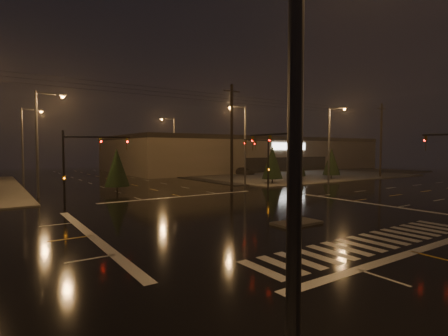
{
  "coord_description": "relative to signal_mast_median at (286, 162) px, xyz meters",
  "views": [
    {
      "loc": [
        -15.42,
        -18.82,
        4.5
      ],
      "look_at": [
        0.71,
        4.87,
        3.0
      ],
      "focal_mm": 28.0,
      "sensor_mm": 36.0,
      "label": 1
    }
  ],
  "objects": [
    {
      "name": "crosswalk",
      "position": [
        -0.0,
        -5.93,
        -3.75
      ],
      "size": [
        15.0,
        2.6,
        0.01
      ],
      "primitive_type": "cube",
      "color": "beige",
      "rests_on": "ground"
    },
    {
      "name": "streetlight_6",
      "position": [
        22.0,
        14.26,
        2.05
      ],
      "size": [
        0.32,
        2.77,
        10.0
      ],
      "color": "#38383A",
      "rests_on": "ground"
    },
    {
      "name": "streetlight_0",
      "position": [
        -11.18,
        -11.93,
        2.05
      ],
      "size": [
        2.77,
        0.32,
        10.0
      ],
      "color": "#38383A",
      "rests_on": "ground"
    },
    {
      "name": "parking_lot",
      "position": [
        35.0,
        31.07,
        -3.71
      ],
      "size": [
        50.0,
        24.0,
        0.08
      ],
      "primitive_type": "cube",
      "color": "black",
      "rests_on": "ground"
    },
    {
      "name": "signal_mast_nw",
      "position": [
        -9.5,
        13.21,
        0.04
      ],
      "size": [
        4.84,
        1.86,
        6.0
      ],
      "color": "black",
      "rests_on": "ground"
    },
    {
      "name": "conifer_0",
      "position": [
        15.65,
        18.59,
        -0.92
      ],
      "size": [
        2.74,
        2.74,
        4.97
      ],
      "color": "black",
      "rests_on": "ground"
    },
    {
      "name": "retail_building",
      "position": [
        35.0,
        49.06,
        0.09
      ],
      "size": [
        60.2,
        28.3,
        7.2
      ],
      "color": "#6C634D",
      "rests_on": "ground"
    },
    {
      "name": "utility_pole_1",
      "position": [
        8.0,
        17.07,
        2.38
      ],
      "size": [
        2.2,
        0.32,
        12.0
      ],
      "color": "black",
      "rests_on": "ground"
    },
    {
      "name": "stop_bar_far",
      "position": [
        -0.0,
        14.07,
        -3.75
      ],
      "size": [
        16.0,
        0.5,
        0.01
      ],
      "primitive_type": "cube",
      "color": "beige",
      "rests_on": "ground"
    },
    {
      "name": "streetlight_1",
      "position": [
        -11.18,
        21.07,
        2.05
      ],
      "size": [
        2.77,
        0.32,
        10.0
      ],
      "color": "#38383A",
      "rests_on": "ground"
    },
    {
      "name": "streetlight_3",
      "position": [
        11.18,
        19.07,
        2.05
      ],
      "size": [
        2.77,
        0.32,
        10.0
      ],
      "color": "#38383A",
      "rests_on": "ground"
    },
    {
      "name": "conifer_1",
      "position": [
        21.89,
        20.36,
        -0.83
      ],
      "size": [
        2.84,
        2.84,
        5.14
      ],
      "color": "black",
      "rests_on": "ground"
    },
    {
      "name": "streetlight_2",
      "position": [
        -11.18,
        37.07,
        2.05
      ],
      "size": [
        2.77,
        0.32,
        10.0
      ],
      "color": "#38383A",
      "rests_on": "ground"
    },
    {
      "name": "streetlight_4",
      "position": [
        11.18,
        39.07,
        2.05
      ],
      "size": [
        2.77,
        0.32,
        10.0
      ],
      "color": "#38383A",
      "rests_on": "ground"
    },
    {
      "name": "signal_mast_ne",
      "position": [
        9.5,
        13.21,
        0.04
      ],
      "size": [
        4.84,
        1.86,
        6.0
      ],
      "color": "black",
      "rests_on": "ground"
    },
    {
      "name": "signal_mast_median",
      "position": [
        0.0,
        0.0,
        0.0
      ],
      "size": [
        0.25,
        4.59,
        6.0
      ],
      "color": "black",
      "rests_on": "ground"
    },
    {
      "name": "ground",
      "position": [
        -0.0,
        3.07,
        -3.75
      ],
      "size": [
        140.0,
        140.0,
        0.0
      ],
      "primitive_type": "plane",
      "color": "black",
      "rests_on": "ground"
    },
    {
      "name": "conifer_2",
      "position": [
        27.78,
        18.74,
        -1.0
      ],
      "size": [
        2.63,
        2.63,
        4.81
      ],
      "color": "black",
      "rests_on": "ground"
    },
    {
      "name": "sidewalk_ne",
      "position": [
        30.0,
        33.07,
        -3.69
      ],
      "size": [
        36.0,
        36.0,
        0.12
      ],
      "primitive_type": "cube",
      "color": "#43403C",
      "rests_on": "ground"
    },
    {
      "name": "median_island",
      "position": [
        -0.0,
        -0.93,
        -3.68
      ],
      "size": [
        3.0,
        1.6,
        0.15
      ],
      "primitive_type": "cube",
      "color": "#43403C",
      "rests_on": "ground"
    },
    {
      "name": "stop_bar_near",
      "position": [
        -0.0,
        -7.93,
        -3.75
      ],
      "size": [
        16.0,
        0.5,
        0.01
      ],
      "primitive_type": "cube",
      "color": "beige",
      "rests_on": "ground"
    },
    {
      "name": "conifer_3",
      "position": [
        -4.24,
        20.48,
        -1.08
      ],
      "size": [
        2.53,
        2.53,
        4.66
      ],
      "color": "black",
      "rests_on": "ground"
    },
    {
      "name": "car_parked",
      "position": [
        22.5,
        33.54,
        -3.02
      ],
      "size": [
        1.81,
        4.32,
        1.46
      ],
      "primitive_type": "imported",
      "rotation": [
        0.0,
        0.0,
        -0.02
      ],
      "color": "black",
      "rests_on": "ground"
    },
    {
      "name": "utility_pole_2",
      "position": [
        38.0,
        17.07,
        2.38
      ],
      "size": [
        2.2,
        0.32,
        12.0
      ],
      "color": "black",
      "rests_on": "ground"
    }
  ]
}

